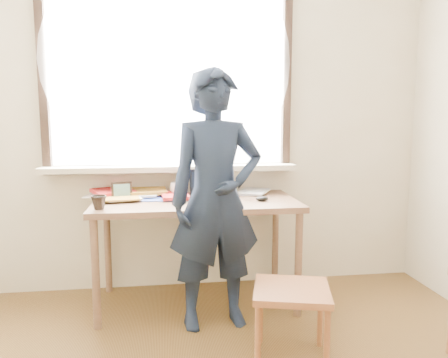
{
  "coord_description": "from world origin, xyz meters",
  "views": [
    {
      "loc": [
        -0.25,
        -1.3,
        1.3
      ],
      "look_at": [
        0.06,
        0.95,
        0.98
      ],
      "focal_mm": 35.0,
      "sensor_mm": 36.0,
      "label": 1
    }
  ],
  "objects": [
    {
      "name": "book_a",
      "position": [
        -0.5,
        1.81,
        0.75
      ],
      "size": [
        0.22,
        0.27,
        0.02
      ],
      "primitive_type": "imported",
      "rotation": [
        0.0,
        0.0,
        0.1
      ],
      "color": "white",
      "rests_on": "desk"
    },
    {
      "name": "room_shell",
      "position": [
        -0.02,
        0.2,
        1.64
      ],
      "size": [
        3.52,
        4.02,
        2.61
      ],
      "color": "beige",
      "rests_on": "ground"
    },
    {
      "name": "mug_dark",
      "position": [
        -0.65,
        1.4,
        0.78
      ],
      "size": [
        0.11,
        0.11,
        0.09
      ],
      "primitive_type": "imported",
      "rotation": [
        0.0,
        0.0,
        -0.2
      ],
      "color": "black",
      "rests_on": "desk"
    },
    {
      "name": "mouse",
      "position": [
        0.4,
        1.53,
        0.75
      ],
      "size": [
        0.09,
        0.06,
        0.03
      ],
      "primitive_type": "ellipsoid",
      "color": "black",
      "rests_on": "desk"
    },
    {
      "name": "laptop",
      "position": [
        0.08,
        1.59,
        0.79
      ],
      "size": [
        0.33,
        0.27,
        0.21
      ],
      "color": "black",
      "rests_on": "desk"
    },
    {
      "name": "mug_white",
      "position": [
        -0.14,
        1.81,
        0.79
      ],
      "size": [
        0.17,
        0.17,
        0.1
      ],
      "primitive_type": "imported",
      "rotation": [
        0.0,
        0.0,
        0.35
      ],
      "color": "white",
      "rests_on": "desk"
    },
    {
      "name": "picture_frame",
      "position": [
        -0.54,
        1.73,
        0.79
      ],
      "size": [
        0.14,
        0.04,
        0.11
      ],
      "color": "black",
      "rests_on": "desk"
    },
    {
      "name": "desk_clutter",
      "position": [
        -0.45,
        1.85,
        0.76
      ],
      "size": [
        0.74,
        0.5,
        0.04
      ],
      "color": "white",
      "rests_on": "desk"
    },
    {
      "name": "desk",
      "position": [
        -0.04,
        1.63,
        0.66
      ],
      "size": [
        1.38,
        0.69,
        0.74
      ],
      "color": "brown",
      "rests_on": "ground"
    },
    {
      "name": "work_chair",
      "position": [
        0.41,
        0.84,
        0.34
      ],
      "size": [
        0.48,
        0.46,
        0.4
      ],
      "color": "#945730",
      "rests_on": "ground"
    },
    {
      "name": "book_b",
      "position": [
        0.32,
        1.89,
        0.75
      ],
      "size": [
        0.3,
        0.34,
        0.02
      ],
      "primitive_type": "imported",
      "rotation": [
        0.0,
        0.0,
        -0.47
      ],
      "color": "white",
      "rests_on": "desk"
    },
    {
      "name": "person",
      "position": [
        0.06,
        1.31,
        0.8
      ],
      "size": [
        0.63,
        0.46,
        1.6
      ],
      "primitive_type": "imported",
      "rotation": [
        0.0,
        0.0,
        0.15
      ],
      "color": "black",
      "rests_on": "ground"
    }
  ]
}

